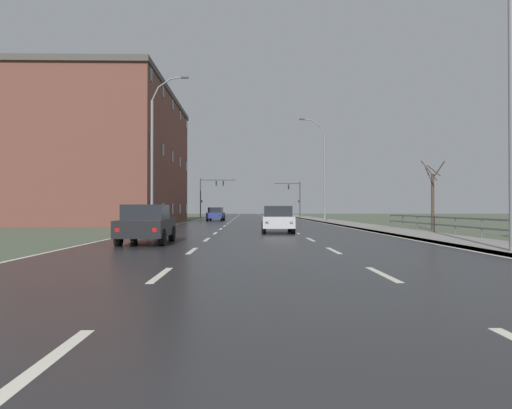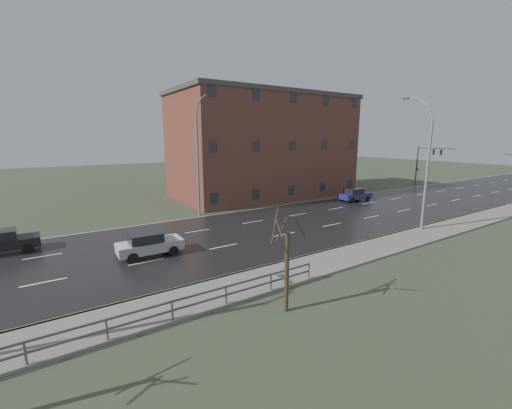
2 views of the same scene
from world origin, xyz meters
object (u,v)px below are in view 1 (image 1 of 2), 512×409
Objects in this scene: street_lamp_midground at (323,172)px; street_lamp_left_bank at (154,154)px; traffic_signal_left at (209,191)px; street_lamp_foreground at (507,70)px; brick_building at (114,158)px; car_near_right at (216,214)px; car_distant at (147,224)px; car_far_right at (278,219)px; traffic_signal_right at (296,194)px.

street_lamp_left_bank reaches higher than street_lamp_midground.
street_lamp_left_bank is at bearing -91.37° from traffic_signal_left.
traffic_signal_left is (-13.96, 57.66, -1.35)m from street_lamp_foreground.
car_near_right is at bearing 34.06° from brick_building.
traffic_signal_left is 26.70m from brick_building.
street_lamp_foreground is 0.50× the size of brick_building.
car_distant is 29.76m from brick_building.
car_far_right is at bearing 116.24° from street_lamp_foreground.
street_lamp_foreground reaches higher than car_distant.
brick_building is (-9.85, -6.66, 5.77)m from car_near_right.
street_lamp_left_bank reaches higher than car_near_right.
traffic_signal_right is at bearing 83.85° from car_far_right.
traffic_signal_right is at bearing 50.52° from brick_building.
street_lamp_left_bank is at bearing -111.08° from traffic_signal_right.
traffic_signal_left is at bearing 88.63° from street_lamp_left_bank.
street_lamp_left_bank is 37.74m from traffic_signal_left.
street_lamp_midground is at bearing 90.05° from street_lamp_foreground.
street_lamp_foreground is at bearing -89.95° from street_lamp_midground.
street_lamp_midground reaches higher than car_distant.
street_lamp_midground is at bearing -60.27° from traffic_signal_left.
street_lamp_midground is 21.49m from brick_building.
car_far_right is 0.18× the size of brick_building.
street_lamp_left_bank is (-14.84, -13.30, 0.21)m from street_lamp_midground.
street_lamp_left_bank reaches higher than traffic_signal_right.
brick_building is at bearing -176.99° from street_lamp_midground.
brick_building is at bearing 123.73° from street_lamp_foreground.
street_lamp_foreground is 1.06× the size of street_lamp_midground.
street_lamp_midground is at bearing 74.73° from car_far_right.
car_near_right is at bearing 102.98° from car_far_right.
traffic_signal_left is 1.49× the size of car_near_right.
street_lamp_left_bank is 13.89m from brick_building.
traffic_signal_right is at bearing 68.92° from street_lamp_left_bank.
street_lamp_foreground reaches higher than street_lamp_left_bank.
car_far_right is (7.77, -45.09, -3.50)m from traffic_signal_left.
street_lamp_foreground reaches higher than traffic_signal_left.
brick_building reaches higher than traffic_signal_left.
street_lamp_midground is at bearing 3.01° from brick_building.
car_near_right is at bearing -120.76° from traffic_signal_right.
street_lamp_left_bank is (-14.86, 19.96, -0.15)m from street_lamp_foreground.
brick_building is (-21.45, 32.14, 0.91)m from street_lamp_foreground.
street_lamp_midground reaches higher than car_near_right.
traffic_signal_right reaches higher than car_far_right.
car_far_right is (-5.95, -45.31, -2.90)m from traffic_signal_right.
brick_building is (-7.49, -25.53, 2.26)m from traffic_signal_left.
car_far_right is at bearing 52.91° from car_distant.
traffic_signal_left is at bearing 119.73° from street_lamp_midground.
car_far_right is 9.92m from car_distant.
car_far_right and car_distant have the same top height.
brick_building is (-6.59, 12.18, 1.06)m from street_lamp_left_bank.
car_far_right is 1.00× the size of car_distant.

